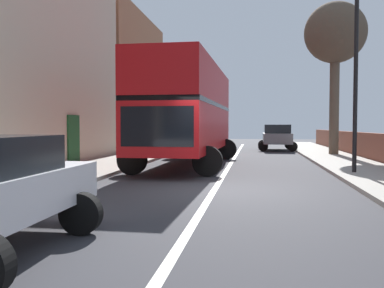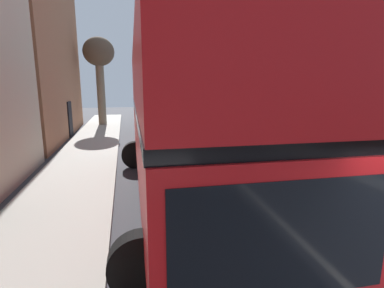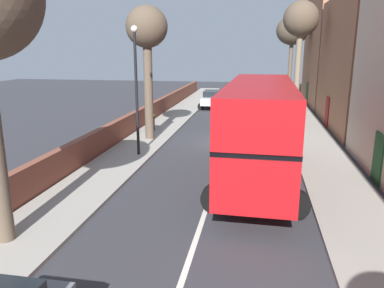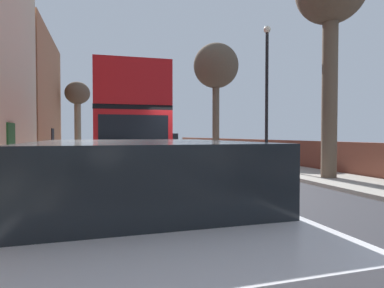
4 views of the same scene
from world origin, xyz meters
The scene contains 4 objects.
double_decker_bus centered at (-1.70, 6.45, 2.35)m, with size 3.72×10.38×4.06m.
parked_car_grey_right_3 centered at (2.50, 18.10, 0.97)m, with size 2.50×4.37×1.72m.
street_tree_right_1 centered at (5.27, 13.02, 6.49)m, with size 3.27×3.27×8.14m.
street_tree_left_4 centered at (-4.91, 22.43, 5.08)m, with size 2.25×2.25×6.40m.
Camera 2 is at (-3.20, -0.92, 3.05)m, focal length 27.46 mm.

